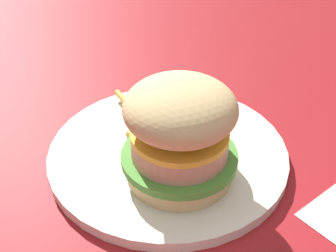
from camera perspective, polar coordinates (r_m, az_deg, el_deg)
name	(u,v)px	position (r m, az deg, el deg)	size (l,w,h in m)	color
ground_plane	(204,160)	(0.48, 4.59, -4.31)	(1.60, 1.60, 0.00)	maroon
plate	(168,153)	(0.48, 0.00, -3.48)	(0.25, 0.25, 0.01)	silver
sandwich	(180,132)	(0.41, 1.52, -0.71)	(0.11, 0.11, 0.10)	tan
fries_pile	(154,110)	(0.53, -1.77, 2.02)	(0.11, 0.10, 0.01)	gold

